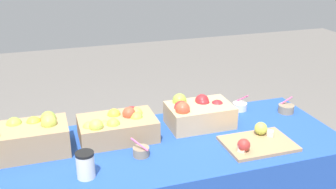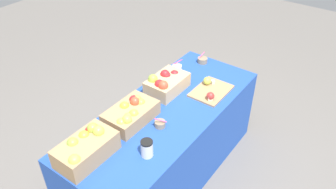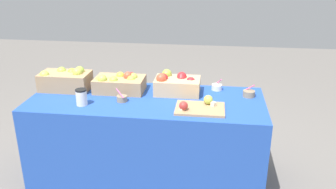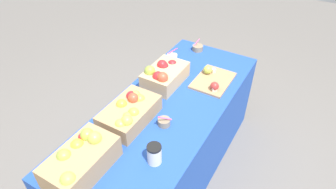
{
  "view_description": "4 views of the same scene",
  "coord_description": "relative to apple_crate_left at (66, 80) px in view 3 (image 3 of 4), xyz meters",
  "views": [
    {
      "loc": [
        -0.6,
        -1.82,
        1.78
      ],
      "look_at": [
        -0.02,
        -0.02,
        1.03
      ],
      "focal_mm": 42.68,
      "sensor_mm": 36.0,
      "label": 1
    },
    {
      "loc": [
        -1.7,
        -1.26,
        2.44
      ],
      "look_at": [
        0.01,
        -0.02,
        0.9
      ],
      "focal_mm": 35.72,
      "sensor_mm": 36.0,
      "label": 2
    },
    {
      "loc": [
        0.52,
        -2.66,
        1.83
      ],
      "look_at": [
        0.18,
        -0.03,
        0.8
      ],
      "focal_mm": 38.42,
      "sensor_mm": 36.0,
      "label": 3
    },
    {
      "loc": [
        -1.37,
        -0.8,
        2.11
      ],
      "look_at": [
        0.03,
        0.01,
        0.82
      ],
      "focal_mm": 30.86,
      "sensor_mm": 36.0,
      "label": 4
    }
  ],
  "objects": [
    {
      "name": "cutting_board_front",
      "position": [
        1.16,
        -0.29,
        -0.07
      ],
      "size": [
        0.37,
        0.27,
        0.09
      ],
      "color": "tan",
      "rests_on": "table"
    },
    {
      "name": "apple_crate_right",
      "position": [
        0.95,
        0.03,
        -0.01
      ],
      "size": [
        0.37,
        0.25,
        0.19
      ],
      "color": "tan",
      "rests_on": "table"
    },
    {
      "name": "ground_plane",
      "position": [
        0.72,
        -0.13,
        -0.83
      ],
      "size": [
        10.0,
        10.0,
        0.0
      ],
      "primitive_type": "plane",
      "color": "slate"
    },
    {
      "name": "sample_bowl_mid",
      "position": [
        1.55,
        0.03,
        -0.06
      ],
      "size": [
        0.1,
        0.1,
        0.1
      ],
      "color": "gray",
      "rests_on": "table"
    },
    {
      "name": "sample_bowl_near",
      "position": [
        1.29,
        0.15,
        -0.06
      ],
      "size": [
        0.09,
        0.1,
        0.11
      ],
      "color": "silver",
      "rests_on": "table"
    },
    {
      "name": "sample_bowl_far",
      "position": [
        0.54,
        -0.21,
        -0.06
      ],
      "size": [
        0.09,
        0.09,
        0.1
      ],
      "color": "gray",
      "rests_on": "table"
    },
    {
      "name": "coffee_cup",
      "position": [
        0.25,
        -0.32,
        -0.02
      ],
      "size": [
        0.09,
        0.09,
        0.13
      ],
      "color": "silver",
      "rests_on": "table"
    },
    {
      "name": "apple_crate_left",
      "position": [
        0.0,
        0.0,
        0.0
      ],
      "size": [
        0.42,
        0.24,
        0.2
      ],
      "color": "tan",
      "rests_on": "table"
    },
    {
      "name": "table",
      "position": [
        0.72,
        -0.13,
        -0.46
      ],
      "size": [
        1.9,
        0.76,
        0.74
      ],
      "primitive_type": "cube",
      "color": "#234CAD",
      "rests_on": "ground_plane"
    },
    {
      "name": "apple_crate_middle",
      "position": [
        0.47,
        0.01,
        -0.01
      ],
      "size": [
        0.42,
        0.26,
        0.17
      ],
      "color": "tan",
      "rests_on": "table"
    }
  ]
}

